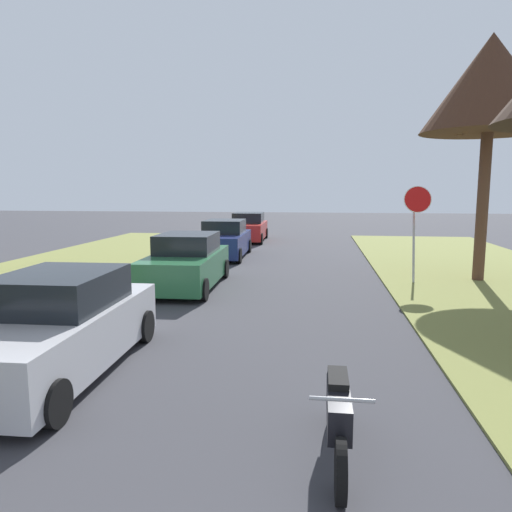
# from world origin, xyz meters

# --- Properties ---
(stop_sign_far) EXTENTS (0.81, 0.60, 2.93)m
(stop_sign_far) POSITION_xyz_m (4.51, 15.15, 2.17)
(stop_sign_far) COLOR #9EA0A5
(stop_sign_far) RESTS_ON grass_verge_right
(street_tree_right_mid_b) EXTENTS (4.00, 4.00, 7.42)m
(street_tree_right_mid_b) POSITION_xyz_m (6.62, 15.87, 5.98)
(street_tree_right_mid_b) COLOR #523628
(street_tree_right_mid_b) RESTS_ON grass_verge_right
(parked_sedan_silver) EXTENTS (2.05, 4.45, 1.57)m
(parked_sedan_silver) POSITION_xyz_m (-2.47, 7.09, 0.72)
(parked_sedan_silver) COLOR #BCBCC1
(parked_sedan_silver) RESTS_ON ground
(parked_sedan_green) EXTENTS (2.05, 4.45, 1.57)m
(parked_sedan_green) POSITION_xyz_m (-2.25, 13.78, 0.72)
(parked_sedan_green) COLOR #28663D
(parked_sedan_green) RESTS_ON ground
(parked_sedan_navy) EXTENTS (2.05, 4.45, 1.57)m
(parked_sedan_navy) POSITION_xyz_m (-2.40, 20.15, 0.72)
(parked_sedan_navy) COLOR navy
(parked_sedan_navy) RESTS_ON ground
(parked_sedan_red) EXTENTS (2.05, 4.45, 1.57)m
(parked_sedan_red) POSITION_xyz_m (-2.32, 26.63, 0.72)
(parked_sedan_red) COLOR red
(parked_sedan_red) RESTS_ON ground
(parked_motorcycle) EXTENTS (0.60, 2.05, 0.97)m
(parked_motorcycle) POSITION_xyz_m (1.84, 5.20, 0.48)
(parked_motorcycle) COLOR black
(parked_motorcycle) RESTS_ON ground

